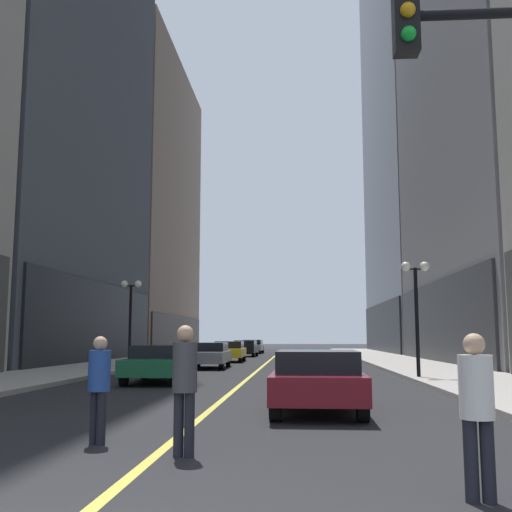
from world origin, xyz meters
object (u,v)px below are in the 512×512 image
at_px(car_black, 245,348).
at_px(pedestrian_in_white_shirt, 477,403).
at_px(street_lamp_right_mid, 416,293).
at_px(car_silver, 253,346).
at_px(pedestrian_with_orange_bag, 185,379).
at_px(street_lamp_left_far, 131,304).
at_px(car_grey, 209,354).
at_px(car_yellow, 229,351).
at_px(car_maroon, 317,379).
at_px(pedestrian_in_blue_hoodie, 99,381).
at_px(car_green, 159,362).

relative_size(car_black, pedestrian_in_white_shirt, 2.57).
bearing_deg(street_lamp_right_mid, car_silver, 103.53).
distance_m(pedestrian_with_orange_bag, street_lamp_right_mid, 16.16).
bearing_deg(car_black, street_lamp_right_mid, -72.28).
bearing_deg(car_black, pedestrian_in_white_shirt, -82.16).
bearing_deg(street_lamp_left_far, car_grey, 22.63).
height_order(street_lamp_left_far, street_lamp_right_mid, same).
height_order(car_yellow, street_lamp_left_far, street_lamp_left_far).
distance_m(car_silver, street_lamp_left_far, 30.19).
distance_m(car_maroon, pedestrian_in_blue_hoodie, 5.34).
xyz_separation_m(car_grey, car_yellow, (0.11, 8.29, -0.00)).
height_order(pedestrian_in_blue_hoodie, pedestrian_in_white_shirt, pedestrian_in_white_shirt).
xyz_separation_m(car_silver, pedestrian_in_blue_hoodie, (1.34, -50.62, 0.22)).
xyz_separation_m(car_green, pedestrian_in_white_shirt, (6.73, -15.45, 0.23)).
bearing_deg(car_black, car_maroon, -82.77).
height_order(car_green, street_lamp_right_mid, street_lamp_right_mid).
relative_size(car_maroon, pedestrian_in_white_shirt, 2.56).
relative_size(car_green, street_lamp_left_far, 1.09).
xyz_separation_m(car_green, car_silver, (0.57, 38.14, -0.00)).
bearing_deg(car_grey, car_black, 89.27).
height_order(car_maroon, street_lamp_right_mid, street_lamp_right_mid).
bearing_deg(pedestrian_in_white_shirt, street_lamp_right_mid, 81.03).
distance_m(street_lamp_left_far, street_lamp_right_mid, 14.52).
bearing_deg(street_lamp_right_mid, car_yellow, 118.05).
xyz_separation_m(car_maroon, pedestrian_in_white_shirt, (1.37, -7.03, 0.24)).
height_order(car_green, car_grey, same).
bearing_deg(pedestrian_in_white_shirt, car_silver, 96.55).
relative_size(pedestrian_in_blue_hoodie, street_lamp_right_mid, 0.37).
distance_m(car_silver, pedestrian_with_orange_bag, 51.60).
bearing_deg(pedestrian_in_white_shirt, car_maroon, 101.01).
bearing_deg(car_yellow, car_maroon, -79.63).
relative_size(pedestrian_with_orange_bag, street_lamp_right_mid, 0.40).
xyz_separation_m(pedestrian_with_orange_bag, street_lamp_left_far, (-6.80, 21.70, 2.22)).
bearing_deg(car_silver, car_yellow, -90.24).
xyz_separation_m(pedestrian_in_blue_hoodie, pedestrian_with_orange_bag, (1.49, -0.89, 0.10)).
bearing_deg(pedestrian_with_orange_bag, car_maroon, 68.40).
distance_m(car_black, pedestrian_in_blue_hoodie, 41.44).
bearing_deg(pedestrian_in_blue_hoodie, pedestrian_in_white_shirt, -31.60).
height_order(car_grey, car_yellow, same).
distance_m(car_green, pedestrian_in_blue_hoodie, 12.63).
bearing_deg(pedestrian_with_orange_bag, car_grey, 97.39).
xyz_separation_m(car_green, car_black, (0.62, 28.93, -0.00)).
relative_size(car_maroon, car_silver, 0.91).
xyz_separation_m(car_green, car_grey, (0.38, 9.90, -0.00)).
relative_size(car_maroon, car_green, 0.87).
xyz_separation_m(car_black, street_lamp_right_mid, (8.78, -27.47, 2.54)).
bearing_deg(car_maroon, car_black, 97.23).
xyz_separation_m(pedestrian_in_white_shirt, street_lamp_left_far, (-10.13, 23.77, 2.30)).
xyz_separation_m(car_green, street_lamp_left_far, (-3.40, 8.32, 2.53)).
height_order(car_yellow, pedestrian_in_white_shirt, pedestrian_in_white_shirt).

